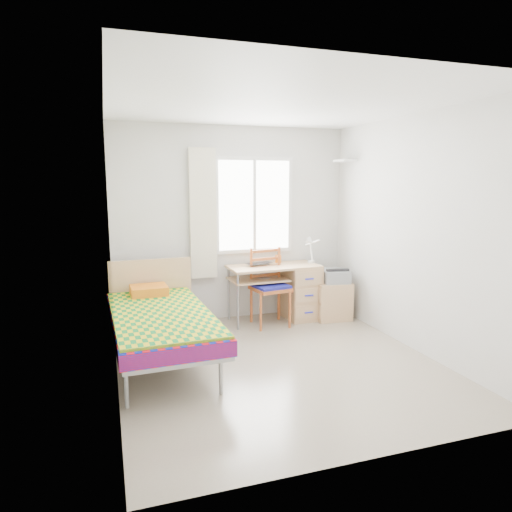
{
  "coord_description": "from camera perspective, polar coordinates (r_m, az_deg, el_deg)",
  "views": [
    {
      "loc": [
        -1.63,
        -4.2,
        1.87
      ],
      "look_at": [
        -0.06,
        0.55,
        1.05
      ],
      "focal_mm": 32.0,
      "sensor_mm": 36.0,
      "label": 1
    }
  ],
  "objects": [
    {
      "name": "window",
      "position": [
        6.24,
        -0.22,
        6.35
      ],
      "size": [
        1.1,
        0.04,
        1.3
      ],
      "color": "white",
      "rests_on": "wall_back"
    },
    {
      "name": "ceiling",
      "position": [
        4.57,
        3.07,
        18.48
      ],
      "size": [
        3.5,
        3.5,
        0.0
      ],
      "primitive_type": "plane",
      "rotation": [
        3.14,
        0.0,
        0.0
      ],
      "color": "white",
      "rests_on": "wall_back"
    },
    {
      "name": "curtain",
      "position": [
        6.02,
        -6.64,
        5.23
      ],
      "size": [
        0.35,
        0.05,
        1.7
      ],
      "primitive_type": "cube",
      "color": "beige",
      "rests_on": "wall_back"
    },
    {
      "name": "floating_shelf",
      "position": [
        6.42,
        11.08,
        11.62
      ],
      "size": [
        0.2,
        0.32,
        0.03
      ],
      "primitive_type": "cube",
      "color": "white",
      "rests_on": "wall_right"
    },
    {
      "name": "floor",
      "position": [
        4.88,
        2.8,
        -13.25
      ],
      "size": [
        3.5,
        3.5,
        0.0
      ],
      "primitive_type": "plane",
      "color": "#BCAD93",
      "rests_on": "ground"
    },
    {
      "name": "task_lamp",
      "position": [
        6.18,
        6.89,
        1.14
      ],
      "size": [
        0.22,
        0.31,
        0.39
      ],
      "rotation": [
        0.0,
        0.0,
        -0.23
      ],
      "color": "white",
      "rests_on": "desk"
    },
    {
      "name": "wall_left",
      "position": [
        4.24,
        -17.68,
        1.13
      ],
      "size": [
        0.0,
        3.5,
        3.5
      ],
      "primitive_type": "plane",
      "rotation": [
        1.57,
        0.0,
        1.57
      ],
      "color": "silver",
      "rests_on": "ground"
    },
    {
      "name": "pen_cup",
      "position": [
        6.31,
        2.8,
        -0.37
      ],
      "size": [
        0.1,
        0.1,
        0.11
      ],
      "primitive_type": "cylinder",
      "rotation": [
        0.0,
        0.0,
        -0.25
      ],
      "color": "orange",
      "rests_on": "desk"
    },
    {
      "name": "cabinet",
      "position": [
        6.38,
        9.36,
        -5.48
      ],
      "size": [
        0.5,
        0.45,
        0.51
      ],
      "rotation": [
        0.0,
        0.0,
        -0.06
      ],
      "color": "tan",
      "rests_on": "floor"
    },
    {
      "name": "laptop",
      "position": [
        6.08,
        0.72,
        -1.09
      ],
      "size": [
        0.42,
        0.33,
        0.03
      ],
      "primitive_type": "imported",
      "rotation": [
        0.0,
        0.0,
        0.28
      ],
      "color": "black",
      "rests_on": "desk"
    },
    {
      "name": "wall_right",
      "position": [
        5.33,
        19.2,
        2.64
      ],
      "size": [
        0.0,
        3.5,
        3.5
      ],
      "primitive_type": "plane",
      "rotation": [
        1.57,
        0.0,
        -1.57
      ],
      "color": "silver",
      "rests_on": "ground"
    },
    {
      "name": "chair",
      "position": [
        5.99,
        1.69,
        -3.28
      ],
      "size": [
        0.5,
        0.5,
        1.02
      ],
      "rotation": [
        0.0,
        0.0,
        0.17
      ],
      "color": "#A65120",
      "rests_on": "floor"
    },
    {
      "name": "bed",
      "position": [
        4.97,
        -11.91,
        -7.56
      ],
      "size": [
        1.06,
        2.16,
        0.92
      ],
      "rotation": [
        0.0,
        0.0,
        0.04
      ],
      "color": "#969A9E",
      "rests_on": "floor"
    },
    {
      "name": "desk",
      "position": [
        6.29,
        4.98,
        -4.13
      ],
      "size": [
        1.23,
        0.6,
        0.76
      ],
      "rotation": [
        0.0,
        0.0,
        0.04
      ],
      "color": "tan",
      "rests_on": "floor"
    },
    {
      "name": "wall_back",
      "position": [
        6.2,
        -2.93,
        4.0
      ],
      "size": [
        3.2,
        0.0,
        3.2
      ],
      "primitive_type": "plane",
      "rotation": [
        1.57,
        0.0,
        0.0
      ],
      "color": "silver",
      "rests_on": "ground"
    },
    {
      "name": "printer",
      "position": [
        6.32,
        9.77,
        -2.41
      ],
      "size": [
        0.4,
        0.45,
        0.17
      ],
      "rotation": [
        0.0,
        0.0,
        -0.16
      ],
      "color": "gray",
      "rests_on": "cabinet"
    },
    {
      "name": "book",
      "position": [
        6.08,
        0.12,
        -2.86
      ],
      "size": [
        0.22,
        0.26,
        0.02
      ],
      "primitive_type": "imported",
      "rotation": [
        0.0,
        0.0,
        0.25
      ],
      "color": "gray",
      "rests_on": "desk"
    }
  ]
}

